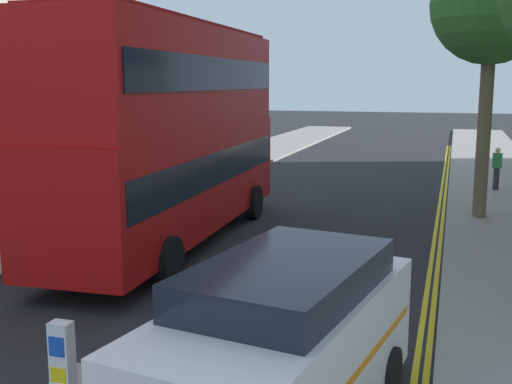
{
  "coord_description": "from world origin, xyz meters",
  "views": [
    {
      "loc": [
        4.6,
        -1.99,
        4.18
      ],
      "look_at": [
        0.5,
        11.0,
        1.8
      ],
      "focal_mm": 44.07,
      "sensor_mm": 36.0,
      "label": 1
    }
  ],
  "objects_px": {
    "keep_left_bollard": "(63,367)",
    "taxi_minivan": "(279,351)",
    "pedestrian_far": "(497,168)",
    "double_decker_bus_away": "(173,128)"
  },
  "relations": [
    {
      "from": "taxi_minivan",
      "to": "pedestrian_far",
      "type": "xyz_separation_m",
      "value": [
        3.45,
        18.56,
        -0.08
      ]
    },
    {
      "from": "double_decker_bus_away",
      "to": "taxi_minivan",
      "type": "bearing_deg",
      "value": -57.85
    },
    {
      "from": "keep_left_bollard",
      "to": "pedestrian_far",
      "type": "height_order",
      "value": "pedestrian_far"
    },
    {
      "from": "double_decker_bus_away",
      "to": "pedestrian_far",
      "type": "bearing_deg",
      "value": 50.85
    },
    {
      "from": "keep_left_bollard",
      "to": "taxi_minivan",
      "type": "bearing_deg",
      "value": 6.46
    },
    {
      "from": "keep_left_bollard",
      "to": "pedestrian_far",
      "type": "xyz_separation_m",
      "value": [
        6.21,
        18.87,
        0.38
      ]
    },
    {
      "from": "keep_left_bollard",
      "to": "taxi_minivan",
      "type": "relative_size",
      "value": 0.22
    },
    {
      "from": "keep_left_bollard",
      "to": "taxi_minivan",
      "type": "xyz_separation_m",
      "value": [
        2.77,
        0.31,
        0.46
      ]
    },
    {
      "from": "taxi_minivan",
      "to": "pedestrian_far",
      "type": "distance_m",
      "value": 18.88
    },
    {
      "from": "taxi_minivan",
      "to": "double_decker_bus_away",
      "type": "bearing_deg",
      "value": 122.15
    }
  ]
}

